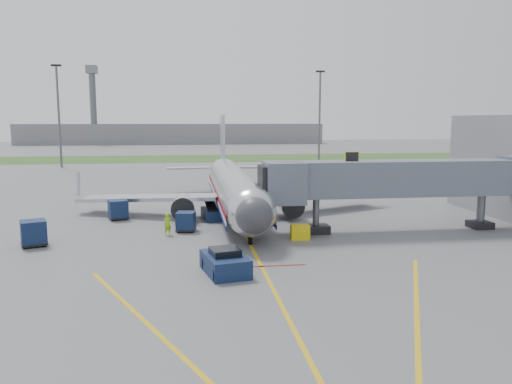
{
  "coord_description": "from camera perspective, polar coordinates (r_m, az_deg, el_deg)",
  "views": [
    {
      "loc": [
        -4.69,
        -35.32,
        9.53
      ],
      "look_at": [
        1.29,
        7.96,
        3.2
      ],
      "focal_mm": 35.0,
      "sensor_mm": 36.0,
      "label": 1
    }
  ],
  "objects": [
    {
      "name": "ground_power_cart",
      "position": [
        40.33,
        5.05,
        -4.6
      ],
      "size": [
        1.54,
        1.08,
        1.19
      ],
      "color": "yellow",
      "rests_on": "ground"
    },
    {
      "name": "jet_bridge",
      "position": [
        44.26,
        15.56,
        1.38
      ],
      "size": [
        25.3,
        4.0,
        6.9
      ],
      "color": "slate",
      "rests_on": "ground"
    },
    {
      "name": "pushback_tug",
      "position": [
        31.55,
        -3.55,
        -8.07
      ],
      "size": [
        3.11,
        4.27,
        1.61
      ],
      "color": "#0C1538",
      "rests_on": "ground"
    },
    {
      "name": "baggage_cart_b",
      "position": [
        41.63,
        -24.07,
        -4.3
      ],
      "size": [
        2.36,
        2.36,
        1.97
      ],
      "color": "#0C1538",
      "rests_on": "ground"
    },
    {
      "name": "baggage_cart_c",
      "position": [
        49.9,
        -15.48,
        -1.95
      ],
      "size": [
        2.2,
        2.2,
        1.88
      ],
      "color": "#0C1538",
      "rests_on": "ground"
    },
    {
      "name": "apron_markings",
      "position": [
        29.87,
        1.61,
        -10.35
      ],
      "size": [
        21.52,
        50.0,
        0.01
      ],
      "color": "gold",
      "rests_on": "ground"
    },
    {
      "name": "grass_strip",
      "position": [
        125.77,
        -5.72,
        3.86
      ],
      "size": [
        300.0,
        25.0,
        0.01
      ],
      "primitive_type": "cube",
      "color": "#2D4C1E",
      "rests_on": "ground"
    },
    {
      "name": "belt_loader",
      "position": [
        48.61,
        -5.16,
        -2.43
      ],
      "size": [
        1.94,
        4.69,
        2.23
      ],
      "color": "#0C1538",
      "rests_on": "ground"
    },
    {
      "name": "light_mast_left",
      "position": [
        108.32,
        -21.62,
        8.33
      ],
      "size": [
        2.0,
        0.44,
        20.4
      ],
      "color": "#595B60",
      "rests_on": "ground"
    },
    {
      "name": "light_mast_right",
      "position": [
        114.25,
        7.28,
        8.8
      ],
      "size": [
        2.0,
        0.44,
        20.4
      ],
      "color": "#595B60",
      "rests_on": "ground"
    },
    {
      "name": "airliner",
      "position": [
        51.25,
        -2.54,
        0.51
      ],
      "size": [
        32.1,
        35.67,
        10.25
      ],
      "color": "silver",
      "rests_on": "ground"
    },
    {
      "name": "ground",
      "position": [
        36.88,
        -0.29,
        -6.73
      ],
      "size": [
        400.0,
        400.0,
        0.0
      ],
      "primitive_type": "plane",
      "color": "#565659",
      "rests_on": "ground"
    },
    {
      "name": "control_tower",
      "position": [
        203.56,
        -18.14,
        10.03
      ],
      "size": [
        4.0,
        4.0,
        30.0
      ],
      "color": "#595B60",
      "rests_on": "ground"
    },
    {
      "name": "distant_terminal",
      "position": [
        205.46,
        -9.41,
        6.59
      ],
      "size": [
        120.0,
        14.0,
        8.0
      ],
      "primitive_type": "cube",
      "color": "slate",
      "rests_on": "ground"
    },
    {
      "name": "baggage_cart_a",
      "position": [
        43.43,
        -8.02,
        -3.36
      ],
      "size": [
        1.82,
        1.82,
        1.68
      ],
      "color": "#0C1538",
      "rests_on": "ground"
    },
    {
      "name": "ramp_worker",
      "position": [
        42.12,
        -10.05,
        -3.65
      ],
      "size": [
        0.82,
        0.75,
        1.89
      ],
      "primitive_type": "imported",
      "rotation": [
        0.0,
        0.0,
        0.56
      ],
      "color": "#91D018",
      "rests_on": "ground"
    }
  ]
}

